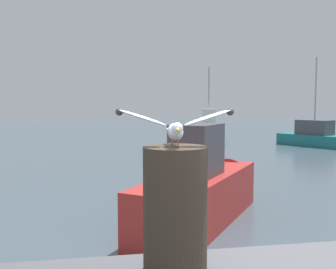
# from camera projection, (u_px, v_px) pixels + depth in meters

# --- Properties ---
(mooring_post) EXTENTS (0.37, 0.37, 0.75)m
(mooring_post) POSITION_uv_depth(u_px,v_px,m) (175.00, 211.00, 2.16)
(mooring_post) COLOR #382D23
(mooring_post) RESTS_ON harbor_quay
(seagull) EXTENTS (0.67, 0.39, 0.22)m
(seagull) POSITION_uv_depth(u_px,v_px,m) (175.00, 126.00, 2.12)
(seagull) COLOR #C66B60
(seagull) RESTS_ON mooring_post
(boat_red) EXTENTS (3.52, 4.30, 1.85)m
(boat_red) POSITION_uv_depth(u_px,v_px,m) (207.00, 188.00, 7.23)
(boat_red) COLOR #B72D28
(boat_red) RESTS_ON ground_plane
(boat_green) EXTENTS (1.54, 3.77, 4.32)m
(boat_green) POSITION_uv_depth(u_px,v_px,m) (209.00, 132.00, 20.79)
(boat_green) COLOR #2D6B3D
(boat_green) RESTS_ON ground_plane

